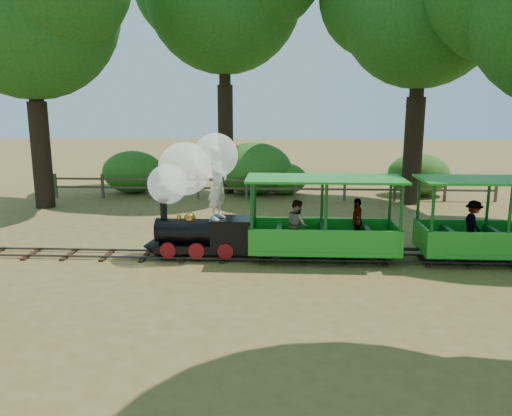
# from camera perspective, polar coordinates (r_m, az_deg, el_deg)

# --- Properties ---
(ground) EXTENTS (90.00, 90.00, 0.00)m
(ground) POSITION_cam_1_polar(r_m,az_deg,el_deg) (12.70, 0.75, -5.80)
(ground) COLOR olive
(ground) RESTS_ON ground
(track) EXTENTS (22.00, 1.00, 0.10)m
(track) POSITION_cam_1_polar(r_m,az_deg,el_deg) (12.68, 0.75, -5.51)
(track) COLOR #3F3D3A
(track) RESTS_ON ground
(locomotive) EXTENTS (2.80, 1.32, 3.22)m
(locomotive) POSITION_cam_1_polar(r_m,az_deg,el_deg) (12.52, -7.06, 2.37)
(locomotive) COLOR black
(locomotive) RESTS_ON ground
(carriage_front) EXTENTS (3.82, 1.56, 1.98)m
(carriage_front) POSITION_cam_1_polar(r_m,az_deg,el_deg) (12.48, 7.65, -2.37)
(carriage_front) COLOR green
(carriage_front) RESTS_ON track
(carriage_rear) EXTENTS (3.82, 1.56, 1.98)m
(carriage_rear) POSITION_cam_1_polar(r_m,az_deg,el_deg) (13.50, 25.97, -2.31)
(carriage_rear) COLOR green
(carriage_rear) RESTS_ON track
(fence) EXTENTS (18.10, 0.10, 1.00)m
(fence) POSITION_cam_1_polar(r_m,az_deg,el_deg) (20.36, 1.69, 2.57)
(fence) COLOR brown
(fence) RESTS_ON ground
(shrub_west) EXTENTS (2.67, 2.05, 1.85)m
(shrub_west) POSITION_cam_1_polar(r_m,az_deg,el_deg) (22.57, -13.89, 4.03)
(shrub_west) COLOR #2D6B1E
(shrub_west) RESTS_ON ground
(shrub_mid_w) EXTENTS (3.23, 2.49, 2.24)m
(shrub_mid_w) POSITION_cam_1_polar(r_m,az_deg,el_deg) (21.60, -0.21, 4.56)
(shrub_mid_w) COLOR #2D6B1E
(shrub_mid_w) RESTS_ON ground
(shrub_mid_e) EXTENTS (1.96, 1.51, 1.36)m
(shrub_mid_e) POSITION_cam_1_polar(r_m,az_deg,el_deg) (21.63, 3.25, 3.37)
(shrub_mid_e) COLOR #2D6B1E
(shrub_mid_e) RESTS_ON ground
(shrub_east) EXTENTS (2.61, 2.00, 1.80)m
(shrub_east) POSITION_cam_1_polar(r_m,az_deg,el_deg) (22.35, 18.08, 3.66)
(shrub_east) COLOR #2D6B1E
(shrub_east) RESTS_ON ground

